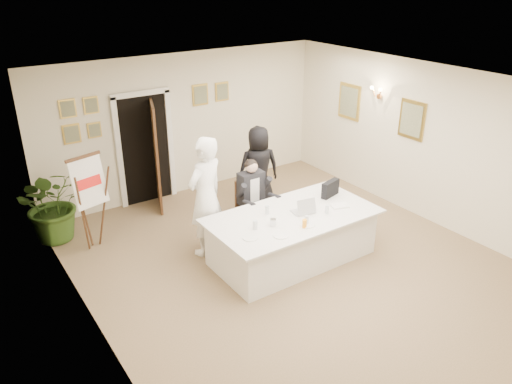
{
  "coord_description": "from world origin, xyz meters",
  "views": [
    {
      "loc": [
        -4.21,
        -5.21,
        4.25
      ],
      "look_at": [
        -0.27,
        0.6,
        1.07
      ],
      "focal_mm": 35.0,
      "sensor_mm": 36.0,
      "label": 1
    }
  ],
  "objects_px": {
    "potted_palm": "(54,203)",
    "paper_stack": "(340,206)",
    "standing_man": "(206,197)",
    "seated_man": "(253,197)",
    "oj_glass": "(304,224)",
    "laptop": "(302,204)",
    "standing_woman": "(259,168)",
    "flip_chart": "(90,207)",
    "conference_table": "(292,236)",
    "laptop_bag": "(330,189)",
    "steel_jug": "(273,222)"
  },
  "relations": [
    {
      "from": "standing_woman",
      "to": "laptop",
      "type": "relative_size",
      "value": 4.74
    },
    {
      "from": "flip_chart",
      "to": "laptop",
      "type": "distance_m",
      "value": 3.39
    },
    {
      "from": "standing_man",
      "to": "oj_glass",
      "type": "distance_m",
      "value": 1.63
    },
    {
      "from": "laptop_bag",
      "to": "seated_man",
      "type": "bearing_deg",
      "value": 124.63
    },
    {
      "from": "standing_woman",
      "to": "steel_jug",
      "type": "bearing_deg",
      "value": 80.35
    },
    {
      "from": "standing_man",
      "to": "potted_palm",
      "type": "relative_size",
      "value": 1.49
    },
    {
      "from": "laptop_bag",
      "to": "steel_jug",
      "type": "relative_size",
      "value": 3.48
    },
    {
      "from": "potted_palm",
      "to": "oj_glass",
      "type": "distance_m",
      "value": 4.23
    },
    {
      "from": "laptop",
      "to": "standing_man",
      "type": "bearing_deg",
      "value": 150.7
    },
    {
      "from": "standing_man",
      "to": "paper_stack",
      "type": "xyz_separation_m",
      "value": [
        1.79,
        -1.13,
        -0.19
      ]
    },
    {
      "from": "conference_table",
      "to": "standing_man",
      "type": "relative_size",
      "value": 1.34
    },
    {
      "from": "seated_man",
      "to": "flip_chart",
      "type": "xyz_separation_m",
      "value": [
        -2.44,
        1.05,
        0.05
      ]
    },
    {
      "from": "laptop_bag",
      "to": "laptop",
      "type": "bearing_deg",
      "value": 179.45
    },
    {
      "from": "standing_man",
      "to": "paper_stack",
      "type": "distance_m",
      "value": 2.13
    },
    {
      "from": "oj_glass",
      "to": "laptop",
      "type": "bearing_deg",
      "value": 55.38
    },
    {
      "from": "standing_man",
      "to": "seated_man",
      "type": "bearing_deg",
      "value": 166.23
    },
    {
      "from": "conference_table",
      "to": "potted_palm",
      "type": "relative_size",
      "value": 2.01
    },
    {
      "from": "laptop",
      "to": "laptop_bag",
      "type": "distance_m",
      "value": 0.79
    },
    {
      "from": "laptop",
      "to": "oj_glass",
      "type": "relative_size",
      "value": 2.6
    },
    {
      "from": "standing_man",
      "to": "paper_stack",
      "type": "relative_size",
      "value": 7.17
    },
    {
      "from": "flip_chart",
      "to": "laptop_bag",
      "type": "bearing_deg",
      "value": -28.78
    },
    {
      "from": "laptop_bag",
      "to": "flip_chart",
      "type": "bearing_deg",
      "value": 135.9
    },
    {
      "from": "oj_glass",
      "to": "steel_jug",
      "type": "xyz_separation_m",
      "value": [
        -0.35,
        0.3,
        -0.01
      ]
    },
    {
      "from": "conference_table",
      "to": "laptop_bag",
      "type": "distance_m",
      "value": 1.09
    },
    {
      "from": "conference_table",
      "to": "standing_man",
      "type": "bearing_deg",
      "value": 136.6
    },
    {
      "from": "paper_stack",
      "to": "laptop",
      "type": "bearing_deg",
      "value": 163.05
    },
    {
      "from": "potted_palm",
      "to": "standing_woman",
      "type": "bearing_deg",
      "value": -14.16
    },
    {
      "from": "laptop",
      "to": "oj_glass",
      "type": "height_order",
      "value": "laptop"
    },
    {
      "from": "potted_palm",
      "to": "steel_jug",
      "type": "height_order",
      "value": "potted_palm"
    },
    {
      "from": "potted_palm",
      "to": "conference_table",
      "type": "bearing_deg",
      "value": -43.65
    },
    {
      "from": "conference_table",
      "to": "flip_chart",
      "type": "distance_m",
      "value": 3.27
    },
    {
      "from": "standing_man",
      "to": "potted_palm",
      "type": "height_order",
      "value": "standing_man"
    },
    {
      "from": "paper_stack",
      "to": "oj_glass",
      "type": "height_order",
      "value": "oj_glass"
    },
    {
      "from": "standing_man",
      "to": "standing_woman",
      "type": "height_order",
      "value": "standing_man"
    },
    {
      "from": "potted_palm",
      "to": "paper_stack",
      "type": "distance_m",
      "value": 4.73
    },
    {
      "from": "conference_table",
      "to": "seated_man",
      "type": "bearing_deg",
      "value": 93.05
    },
    {
      "from": "seated_man",
      "to": "oj_glass",
      "type": "relative_size",
      "value": 10.58
    },
    {
      "from": "standing_man",
      "to": "potted_palm",
      "type": "distance_m",
      "value": 2.65
    },
    {
      "from": "standing_man",
      "to": "paper_stack",
      "type": "bearing_deg",
      "value": 128.44
    },
    {
      "from": "potted_palm",
      "to": "laptop",
      "type": "bearing_deg",
      "value": -42.01
    },
    {
      "from": "flip_chart",
      "to": "paper_stack",
      "type": "distance_m",
      "value": 4.0
    },
    {
      "from": "conference_table",
      "to": "oj_glass",
      "type": "bearing_deg",
      "value": -105.43
    },
    {
      "from": "laptop",
      "to": "paper_stack",
      "type": "bearing_deg",
      "value": -7.33
    },
    {
      "from": "conference_table",
      "to": "potted_palm",
      "type": "height_order",
      "value": "potted_palm"
    },
    {
      "from": "steel_jug",
      "to": "laptop_bag",
      "type": "bearing_deg",
      "value": 12.83
    },
    {
      "from": "seated_man",
      "to": "flip_chart",
      "type": "height_order",
      "value": "flip_chart"
    },
    {
      "from": "conference_table",
      "to": "standing_man",
      "type": "distance_m",
      "value": 1.49
    },
    {
      "from": "laptop",
      "to": "steel_jug",
      "type": "height_order",
      "value": "laptop"
    },
    {
      "from": "laptop_bag",
      "to": "paper_stack",
      "type": "xyz_separation_m",
      "value": [
        -0.14,
        -0.39,
        -0.12
      ]
    },
    {
      "from": "standing_woman",
      "to": "potted_palm",
      "type": "height_order",
      "value": "standing_woman"
    }
  ]
}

